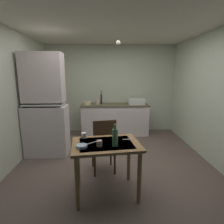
% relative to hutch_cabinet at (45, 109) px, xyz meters
% --- Properties ---
extents(ground_plane, '(5.38, 5.38, 0.00)m').
position_rel_hutch_cabinet_xyz_m(ground_plane, '(1.40, -0.56, -0.99)').
color(ground_plane, brown).
extents(wall_back, '(3.81, 0.10, 2.52)m').
position_rel_hutch_cabinet_xyz_m(wall_back, '(1.40, 1.68, 0.27)').
color(wall_back, beige).
rests_on(wall_back, ground).
extents(wall_left, '(0.10, 4.48, 2.52)m').
position_rel_hutch_cabinet_xyz_m(wall_left, '(-0.50, -0.56, 0.27)').
color(wall_left, beige).
rests_on(wall_left, ground).
extents(wall_right, '(0.10, 4.48, 2.52)m').
position_rel_hutch_cabinet_xyz_m(wall_right, '(3.31, -0.56, 0.27)').
color(wall_right, beige).
rests_on(wall_right, ground).
extents(ceiling_slab, '(3.81, 4.48, 0.10)m').
position_rel_hutch_cabinet_xyz_m(ceiling_slab, '(1.40, -0.56, 1.58)').
color(ceiling_slab, silver).
extents(hutch_cabinet, '(0.87, 0.48, 2.11)m').
position_rel_hutch_cabinet_xyz_m(hutch_cabinet, '(0.00, 0.00, 0.00)').
color(hutch_cabinet, silver).
rests_on(hutch_cabinet, ground).
extents(counter_cabinet, '(1.87, 0.64, 0.86)m').
position_rel_hutch_cabinet_xyz_m(counter_cabinet, '(1.51, 1.31, -0.56)').
color(counter_cabinet, silver).
rests_on(counter_cabinet, ground).
extents(sink_basin, '(0.44, 0.34, 0.15)m').
position_rel_hutch_cabinet_xyz_m(sink_basin, '(2.12, 1.31, -0.05)').
color(sink_basin, white).
rests_on(sink_basin, counter_cabinet).
extents(hand_pump, '(0.05, 0.27, 0.39)m').
position_rel_hutch_cabinet_xyz_m(hand_pump, '(1.12, 1.36, 0.04)').
color(hand_pump, '#232328').
rests_on(hand_pump, counter_cabinet).
extents(mixing_bowl_counter, '(0.23, 0.23, 0.09)m').
position_rel_hutch_cabinet_xyz_m(mixing_bowl_counter, '(0.73, 1.26, -0.08)').
color(mixing_bowl_counter, beige).
rests_on(mixing_bowl_counter, counter_cabinet).
extents(stoneware_crock, '(0.12, 0.12, 0.14)m').
position_rel_hutch_cabinet_xyz_m(stoneware_crock, '(1.02, 1.35, -0.06)').
color(stoneware_crock, beige).
rests_on(stoneware_crock, counter_cabinet).
extents(dining_table, '(1.00, 0.78, 0.77)m').
position_rel_hutch_cabinet_xyz_m(dining_table, '(1.25, -1.36, -0.35)').
color(dining_table, olive).
rests_on(dining_table, ground).
extents(chair_far_side, '(0.46, 0.46, 0.98)m').
position_rel_hutch_cabinet_xyz_m(chair_far_side, '(1.21, -0.80, -0.48)').
color(chair_far_side, '#472E19').
rests_on(chair_far_side, ground).
extents(serving_bowl_wide, '(0.15, 0.15, 0.04)m').
position_rel_hutch_cabinet_xyz_m(serving_bowl_wide, '(0.93, -1.50, -0.20)').
color(serving_bowl_wide, '#9EB2C6').
rests_on(serving_bowl_wide, dining_table).
extents(mug_dark, '(0.08, 0.08, 0.08)m').
position_rel_hutch_cabinet_xyz_m(mug_dark, '(1.16, -1.46, -0.18)').
color(mug_dark, tan).
rests_on(mug_dark, dining_table).
extents(teacup_cream, '(0.08, 0.08, 0.08)m').
position_rel_hutch_cabinet_xyz_m(teacup_cream, '(0.92, -1.13, -0.18)').
color(teacup_cream, white).
rests_on(teacup_cream, dining_table).
extents(glass_bottle, '(0.08, 0.08, 0.30)m').
position_rel_hutch_cabinet_xyz_m(glass_bottle, '(1.37, -1.46, -0.10)').
color(glass_bottle, '#4C7F56').
rests_on(glass_bottle, dining_table).
extents(table_knife, '(0.17, 0.13, 0.00)m').
position_rel_hutch_cabinet_xyz_m(table_knife, '(1.07, -1.34, -0.22)').
color(table_knife, silver).
rests_on(table_knife, dining_table).
extents(teaspoon_near_bowl, '(0.14, 0.03, 0.00)m').
position_rel_hutch_cabinet_xyz_m(teaspoon_near_bowl, '(1.56, -1.23, -0.22)').
color(teaspoon_near_bowl, beige).
rests_on(teaspoon_near_bowl, dining_table).
extents(pendant_bulb, '(0.08, 0.08, 0.08)m').
position_rel_hutch_cabinet_xyz_m(pendant_bulb, '(1.47, -0.43, 1.24)').
color(pendant_bulb, '#F9EFCC').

